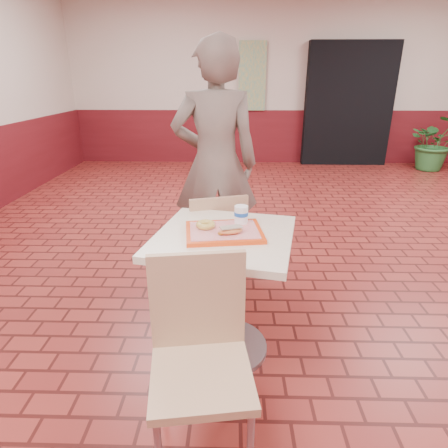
{
  "coord_description": "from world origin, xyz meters",
  "views": [
    {
      "loc": [
        -0.92,
        -2.47,
        1.61
      ],
      "look_at": [
        -0.97,
        -0.56,
        0.85
      ],
      "focal_mm": 30.0,
      "sensor_mm": 36.0,
      "label": 1
    }
  ],
  "objects_px": {
    "chair_main_front": "(200,349)",
    "ring_donut": "(206,225)",
    "potted_plant": "(435,143)",
    "paper_cup": "(241,214)",
    "main_table": "(224,275)",
    "long_john_donut": "(230,231)",
    "customer": "(216,165)",
    "serving_tray": "(224,232)",
    "chair_main_back": "(216,244)"
  },
  "relations": [
    {
      "from": "chair_main_front",
      "to": "ring_donut",
      "type": "distance_m",
      "value": 0.72
    },
    {
      "from": "ring_donut",
      "to": "potted_plant",
      "type": "xyz_separation_m",
      "value": [
        3.76,
        4.93,
        -0.34
      ]
    },
    {
      "from": "ring_donut",
      "to": "paper_cup",
      "type": "height_order",
      "value": "paper_cup"
    },
    {
      "from": "main_table",
      "to": "ring_donut",
      "type": "distance_m",
      "value": 0.32
    },
    {
      "from": "long_john_donut",
      "to": "potted_plant",
      "type": "bearing_deg",
      "value": 54.15
    },
    {
      "from": "customer",
      "to": "serving_tray",
      "type": "bearing_deg",
      "value": 89.54
    },
    {
      "from": "main_table",
      "to": "chair_main_front",
      "type": "height_order",
      "value": "chair_main_front"
    },
    {
      "from": "main_table",
      "to": "serving_tray",
      "type": "bearing_deg",
      "value": -116.57
    },
    {
      "from": "main_table",
      "to": "chair_main_back",
      "type": "xyz_separation_m",
      "value": [
        -0.08,
        0.53,
        -0.05
      ]
    },
    {
      "from": "long_john_donut",
      "to": "paper_cup",
      "type": "distance_m",
      "value": 0.18
    },
    {
      "from": "long_john_donut",
      "to": "potted_plant",
      "type": "relative_size",
      "value": 0.15
    },
    {
      "from": "serving_tray",
      "to": "long_john_donut",
      "type": "relative_size",
      "value": 2.87
    },
    {
      "from": "potted_plant",
      "to": "ring_donut",
      "type": "bearing_deg",
      "value": -127.37
    },
    {
      "from": "customer",
      "to": "ring_donut",
      "type": "distance_m",
      "value": 1.02
    },
    {
      "from": "chair_main_front",
      "to": "ring_donut",
      "type": "xyz_separation_m",
      "value": [
        -0.02,
        0.65,
        0.32
      ]
    },
    {
      "from": "ring_donut",
      "to": "long_john_donut",
      "type": "distance_m",
      "value": 0.16
    },
    {
      "from": "serving_tray",
      "to": "ring_donut",
      "type": "distance_m",
      "value": 0.11
    },
    {
      "from": "main_table",
      "to": "long_john_donut",
      "type": "relative_size",
      "value": 5.4
    },
    {
      "from": "long_john_donut",
      "to": "chair_main_front",
      "type": "bearing_deg",
      "value": -102.36
    },
    {
      "from": "main_table",
      "to": "potted_plant",
      "type": "distance_m",
      "value": 6.16
    },
    {
      "from": "chair_main_back",
      "to": "paper_cup",
      "type": "xyz_separation_m",
      "value": [
        0.17,
        -0.42,
        0.38
      ]
    },
    {
      "from": "main_table",
      "to": "potted_plant",
      "type": "xyz_separation_m",
      "value": [
        3.66,
        4.96,
        -0.04
      ]
    },
    {
      "from": "chair_main_back",
      "to": "main_table",
      "type": "bearing_deg",
      "value": 81.13
    },
    {
      "from": "chair_main_back",
      "to": "potted_plant",
      "type": "relative_size",
      "value": 0.88
    },
    {
      "from": "serving_tray",
      "to": "potted_plant",
      "type": "bearing_deg",
      "value": 53.57
    },
    {
      "from": "chair_main_front",
      "to": "chair_main_back",
      "type": "bearing_deg",
      "value": 81.34
    },
    {
      "from": "customer",
      "to": "paper_cup",
      "type": "xyz_separation_m",
      "value": [
        0.19,
        -0.93,
        -0.08
      ]
    },
    {
      "from": "main_table",
      "to": "serving_tray",
      "type": "relative_size",
      "value": 1.88
    },
    {
      "from": "chair_main_front",
      "to": "potted_plant",
      "type": "relative_size",
      "value": 0.94
    },
    {
      "from": "serving_tray",
      "to": "potted_plant",
      "type": "distance_m",
      "value": 6.17
    },
    {
      "from": "customer",
      "to": "paper_cup",
      "type": "bearing_deg",
      "value": 95.96
    },
    {
      "from": "chair_main_back",
      "to": "customer",
      "type": "xyz_separation_m",
      "value": [
        -0.02,
        0.51,
        0.46
      ]
    },
    {
      "from": "main_table",
      "to": "chair_main_back",
      "type": "distance_m",
      "value": 0.54
    },
    {
      "from": "chair_main_front",
      "to": "serving_tray",
      "type": "distance_m",
      "value": 0.69
    },
    {
      "from": "serving_tray",
      "to": "chair_main_front",
      "type": "bearing_deg",
      "value": -97.99
    },
    {
      "from": "ring_donut",
      "to": "chair_main_front",
      "type": "bearing_deg",
      "value": -88.46
    },
    {
      "from": "main_table",
      "to": "long_john_donut",
      "type": "xyz_separation_m",
      "value": [
        0.04,
        -0.06,
        0.3
      ]
    },
    {
      "from": "customer",
      "to": "ring_donut",
      "type": "relative_size",
      "value": 17.36
    },
    {
      "from": "chair_main_front",
      "to": "paper_cup",
      "type": "relative_size",
      "value": 9.1
    },
    {
      "from": "chair_main_front",
      "to": "ring_donut",
      "type": "bearing_deg",
      "value": 83.46
    },
    {
      "from": "chair_main_front",
      "to": "paper_cup",
      "type": "distance_m",
      "value": 0.83
    },
    {
      "from": "ring_donut",
      "to": "potted_plant",
      "type": "distance_m",
      "value": 6.21
    },
    {
      "from": "chair_main_back",
      "to": "paper_cup",
      "type": "height_order",
      "value": "paper_cup"
    },
    {
      "from": "ring_donut",
      "to": "chair_main_back",
      "type": "bearing_deg",
      "value": 86.7
    },
    {
      "from": "main_table",
      "to": "customer",
      "type": "height_order",
      "value": "customer"
    },
    {
      "from": "customer",
      "to": "paper_cup",
      "type": "relative_size",
      "value": 18.82
    },
    {
      "from": "serving_tray",
      "to": "paper_cup",
      "type": "bearing_deg",
      "value": 49.67
    },
    {
      "from": "main_table",
      "to": "chair_main_front",
      "type": "distance_m",
      "value": 0.62
    },
    {
      "from": "chair_main_front",
      "to": "chair_main_back",
      "type": "distance_m",
      "value": 1.15
    },
    {
      "from": "serving_tray",
      "to": "potted_plant",
      "type": "xyz_separation_m",
      "value": [
        3.66,
        4.96,
        -0.31
      ]
    }
  ]
}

